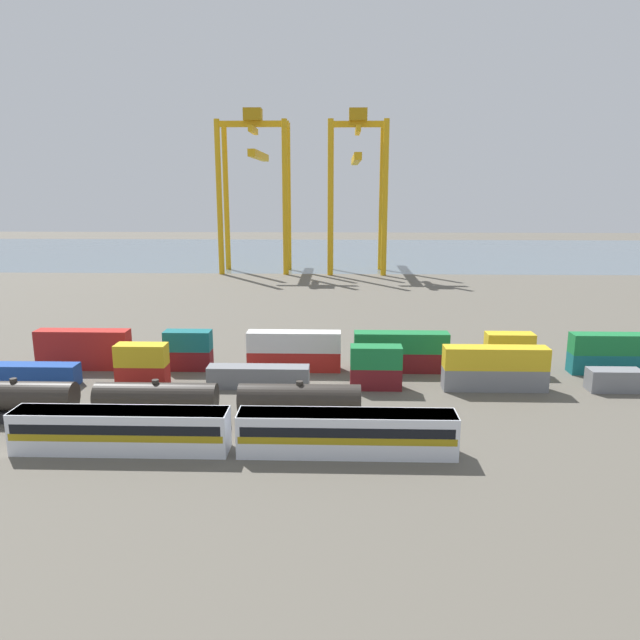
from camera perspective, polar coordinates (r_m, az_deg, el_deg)
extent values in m
plane|color=#5B564C|center=(110.13, 0.84, 0.37)|extent=(420.00, 420.00, 0.00)
cube|color=slate|center=(218.82, 1.30, 6.49)|extent=(400.00, 110.00, 0.01)
cube|color=silver|center=(57.26, -18.56, -10.04)|extent=(19.45, 3.10, 3.90)
cube|color=#9E8414|center=(57.30, -18.56, -10.13)|extent=(19.06, 3.14, 0.64)
cube|color=black|center=(57.01, -18.61, -9.40)|extent=(18.67, 3.13, 0.90)
cube|color=slate|center=(56.63, -18.69, -8.38)|extent=(19.25, 2.85, 0.36)
cube|color=silver|center=(53.87, 2.58, -10.82)|extent=(19.45, 3.10, 3.90)
cube|color=#9E8414|center=(53.90, 2.58, -10.92)|extent=(19.06, 3.14, 0.64)
cube|color=black|center=(53.60, 2.59, -10.16)|extent=(18.67, 3.13, 0.90)
cube|color=slate|center=(53.19, 2.60, -9.08)|extent=(19.25, 2.85, 0.36)
cube|color=#232326|center=(69.17, -27.06, -8.09)|extent=(12.29, 2.50, 1.10)
cylinder|color=#2D2823|center=(68.52, -27.23, -6.48)|extent=(12.29, 2.98, 2.98)
cylinder|color=#2D2823|center=(68.04, -27.37, -5.15)|extent=(0.70, 0.70, 0.36)
cube|color=#232326|center=(63.55, -15.33, -8.89)|extent=(12.29, 2.50, 1.10)
cylinder|color=#2D2823|center=(62.85, -15.44, -7.16)|extent=(12.29, 2.98, 2.98)
cylinder|color=#2D2823|center=(62.32, -15.53, -5.71)|extent=(0.70, 0.70, 0.36)
cube|color=#232326|center=(60.97, -1.96, -9.37)|extent=(12.29, 2.50, 1.10)
cylinder|color=#2D2823|center=(60.24, -1.97, -7.56)|extent=(12.29, 2.98, 2.98)
cylinder|color=#2D2823|center=(59.68, -1.98, -6.06)|extent=(0.70, 0.70, 0.36)
cube|color=#1C4299|center=(80.08, -26.21, -4.71)|extent=(12.10, 2.44, 2.60)
cube|color=#AD211C|center=(74.61, -16.65, -5.13)|extent=(6.04, 2.44, 2.60)
cube|color=gold|center=(73.88, -16.78, -3.21)|extent=(6.04, 2.44, 2.60)
cube|color=slate|center=(71.48, -5.92, -5.43)|extent=(12.10, 2.44, 2.60)
cube|color=maroon|center=(71.01, 5.37, -5.54)|extent=(6.04, 2.44, 2.60)
cube|color=#197538|center=(70.25, 5.41, -3.53)|extent=(6.04, 2.44, 2.60)
cube|color=slate|center=(73.25, 16.38, -5.45)|extent=(12.10, 2.44, 2.60)
cube|color=gold|center=(72.51, 16.51, -3.49)|extent=(12.10, 2.44, 2.60)
cube|color=slate|center=(77.96, 26.39, -5.18)|extent=(6.04, 2.44, 2.60)
cube|color=#AD211C|center=(84.24, -21.66, -3.48)|extent=(12.10, 2.44, 2.60)
cube|color=#AD211C|center=(83.59, -21.81, -1.77)|extent=(12.10, 2.44, 2.60)
cube|color=maroon|center=(79.78, -12.48, -3.74)|extent=(6.04, 2.44, 2.60)
cube|color=#146066|center=(79.10, -12.57, -1.94)|extent=(6.04, 2.44, 2.60)
cube|color=#AD211C|center=(77.58, -2.50, -3.92)|extent=(12.10, 2.44, 2.60)
cube|color=silver|center=(76.88, -2.51, -2.06)|extent=(12.10, 2.44, 2.60)
cube|color=maroon|center=(77.81, 7.75, -3.97)|extent=(12.10, 2.44, 2.60)
cube|color=#197538|center=(77.11, 7.80, -2.12)|extent=(12.10, 2.44, 2.60)
cube|color=#1C4299|center=(80.46, 17.62, -3.91)|extent=(6.04, 2.44, 2.60)
cube|color=gold|center=(79.78, 17.74, -2.12)|extent=(6.04, 2.44, 2.60)
cube|color=#146066|center=(85.30, 26.62, -3.75)|extent=(12.10, 2.44, 2.60)
cube|color=#197538|center=(84.66, 26.79, -2.06)|extent=(12.10, 2.44, 2.60)
cylinder|color=gold|center=(164.57, -9.64, 11.42)|extent=(1.50, 1.50, 40.80)
cylinder|color=gold|center=(162.07, -3.36, 11.55)|extent=(1.50, 1.50, 40.80)
cylinder|color=gold|center=(174.35, -9.00, 11.50)|extent=(1.50, 1.50, 40.80)
cylinder|color=gold|center=(171.99, -3.07, 11.62)|extent=(1.50, 1.50, 40.80)
cube|color=gold|center=(168.81, -6.45, 18.20)|extent=(19.31, 1.20, 1.60)
cube|color=gold|center=(168.66, -6.44, 17.66)|extent=(1.20, 11.55, 1.60)
cube|color=gold|center=(179.33, -5.87, 15.43)|extent=(2.00, 32.05, 2.00)
cube|color=#A77A10|center=(169.06, -6.47, 19.01)|extent=(4.80, 4.00, 3.20)
cylinder|color=gold|center=(160.51, 1.01, 11.54)|extent=(1.50, 1.50, 40.67)
cylinder|color=gold|center=(160.97, 6.26, 11.47)|extent=(1.50, 1.50, 40.67)
cylinder|color=gold|center=(172.37, 1.06, 11.61)|extent=(1.50, 1.50, 40.67)
cylinder|color=gold|center=(172.80, 5.95, 11.55)|extent=(1.50, 1.50, 40.67)
cube|color=gold|center=(167.29, 3.67, 18.26)|extent=(16.04, 1.20, 1.60)
cube|color=gold|center=(167.14, 3.66, 17.71)|extent=(1.20, 13.47, 1.60)
cube|color=gold|center=(180.32, 3.48, 15.15)|extent=(2.00, 39.07, 2.00)
cube|color=#A77A10|center=(167.55, 3.68, 19.08)|extent=(4.80, 4.00, 3.20)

